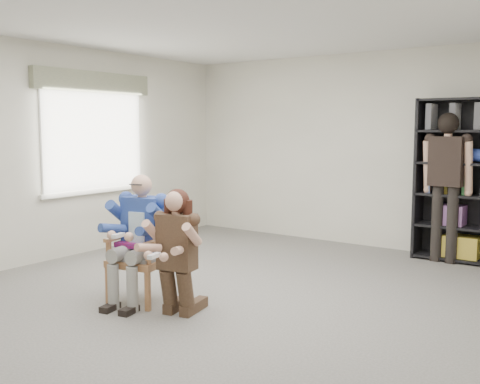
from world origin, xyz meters
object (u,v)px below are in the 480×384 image
Objects in this scene: seated_man at (140,238)px; standing_man at (446,189)px; armchair at (140,253)px; kneeling_woman at (175,254)px.

standing_man is at bearing 48.76° from seated_man.
armchair is at bearing -116.48° from standing_man.
standing_man reaches higher than seated_man.
seated_man reaches higher than kneeling_woman.
kneeling_woman is 0.62× the size of standing_man.
kneeling_woman is (0.58, -0.12, 0.09)m from armchair.
standing_man is (1.97, 3.45, 0.31)m from seated_man.
armchair is 4.00m from standing_man.
kneeling_woman is at bearing -23.19° from seated_man.
standing_man reaches higher than kneeling_woman.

